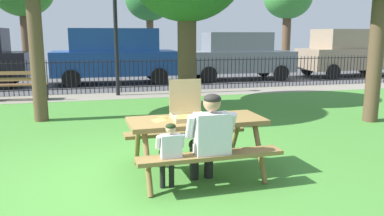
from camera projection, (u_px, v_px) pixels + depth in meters
name	position (u px, v px, depth m)	size (l,w,h in m)	color
ground	(115.00, 142.00, 6.86)	(28.00, 11.82, 0.02)	#478935
cobblestone_walkway	(105.00, 96.00, 11.81)	(28.00, 1.40, 0.01)	gray
street_asphalt	(101.00, 82.00, 15.44)	(28.00, 6.24, 0.01)	#515154
picnic_table_foreground	(196.00, 131.00, 5.17)	(1.84, 1.53, 0.79)	olive
pizza_box_open	(188.00, 111.00, 5.16)	(0.45, 0.47, 0.50)	tan
pizza_slice_on_table	(159.00, 119.00, 5.07)	(0.24, 0.30, 0.02)	#E2C753
adult_at_table	(210.00, 136.00, 4.69)	(0.62, 0.60, 1.19)	black
child_at_table	(170.00, 151.00, 4.56)	(0.35, 0.34, 0.87)	black
iron_fence_streetside	(103.00, 76.00, 12.37)	(21.55, 0.03, 1.09)	black
park_bench_center	(17.00, 86.00, 11.00)	(1.63, 0.62, 0.85)	brown
lamp_post_walkway	(115.00, 6.00, 11.50)	(0.28, 0.28, 4.45)	black
parked_car_center	(115.00, 55.00, 14.69)	(4.63, 2.02, 2.08)	navy
parked_car_right	(238.00, 55.00, 15.94)	(4.48, 2.07, 1.94)	slate
parked_car_far_right	(351.00, 52.00, 17.25)	(4.68, 2.13, 2.08)	gray
far_tree_center	(149.00, 0.00, 19.83)	(2.49, 2.49, 4.77)	brown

